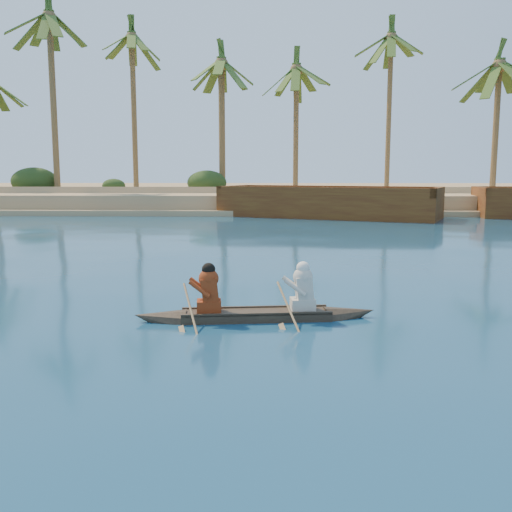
# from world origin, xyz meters

# --- Properties ---
(ground) EXTENTS (160.00, 160.00, 0.00)m
(ground) POSITION_xyz_m (0.00, 0.00, 0.00)
(ground) COLOR navy
(ground) RESTS_ON ground
(sandy_embankment) EXTENTS (150.00, 51.00, 1.50)m
(sandy_embankment) POSITION_xyz_m (0.00, 46.89, 0.53)
(sandy_embankment) COLOR tan
(sandy_embankment) RESTS_ON ground
(palm_grove) EXTENTS (110.00, 14.00, 16.00)m
(palm_grove) POSITION_xyz_m (0.00, 35.00, 8.00)
(palm_grove) COLOR #3C5A20
(palm_grove) RESTS_ON ground
(shrub_cluster) EXTENTS (100.00, 6.00, 2.40)m
(shrub_cluster) POSITION_xyz_m (0.00, 31.50, 1.20)
(shrub_cluster) COLOR #1C3513
(shrub_cluster) RESTS_ON ground
(canoe) EXTENTS (4.67, 1.16, 1.28)m
(canoe) POSITION_xyz_m (-6.17, -4.00, 0.25)
(canoe) COLOR #403323
(canoe) RESTS_ON ground
(barge_mid) EXTENTS (14.43, 9.38, 2.29)m
(barge_mid) POSITION_xyz_m (-2.38, 22.00, 0.80)
(barge_mid) COLOR brown
(barge_mid) RESTS_ON ground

